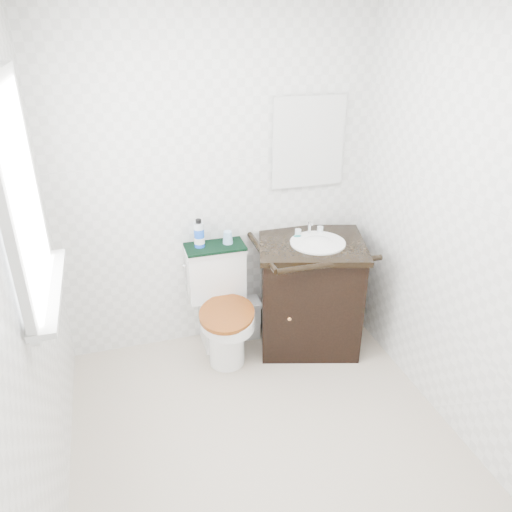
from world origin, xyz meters
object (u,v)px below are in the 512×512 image
toilet (221,310)px  trash_bin (246,318)px  vanity (310,290)px  mouthwash_bottle (199,234)px  cup (228,237)px

toilet → trash_bin: (0.22, 0.12, -0.19)m
vanity → mouthwash_bottle: mouthwash_bottle is taller
toilet → cup: cup is taller
toilet → trash_bin: toilet is taller
vanity → trash_bin: vanity is taller
mouthwash_bottle → trash_bin: bearing=-2.0°
trash_bin → mouthwash_bottle: mouthwash_bottle is taller
toilet → trash_bin: size_ratio=2.53×
trash_bin → cup: (-0.12, 0.01, 0.69)m
mouthwash_bottle → cup: bearing=-0.4°
vanity → cup: size_ratio=10.33×
mouthwash_bottle → cup: mouthwash_bottle is taller
trash_bin → cup: size_ratio=3.46×
toilet → mouthwash_bottle: mouthwash_bottle is taller
trash_bin → mouthwash_bottle: (-0.32, 0.01, 0.73)m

